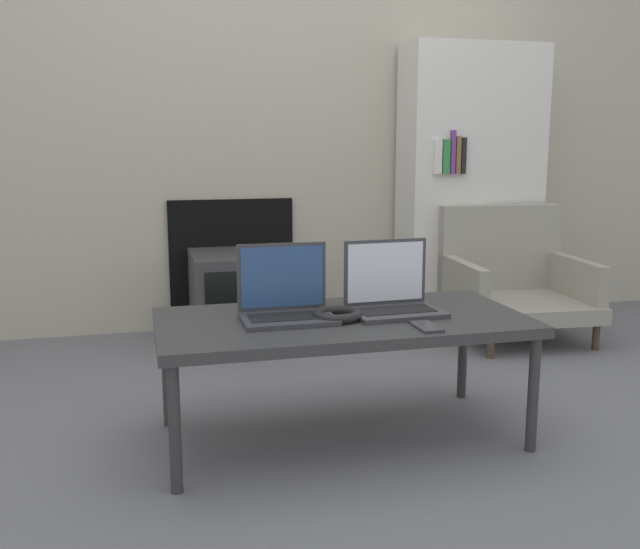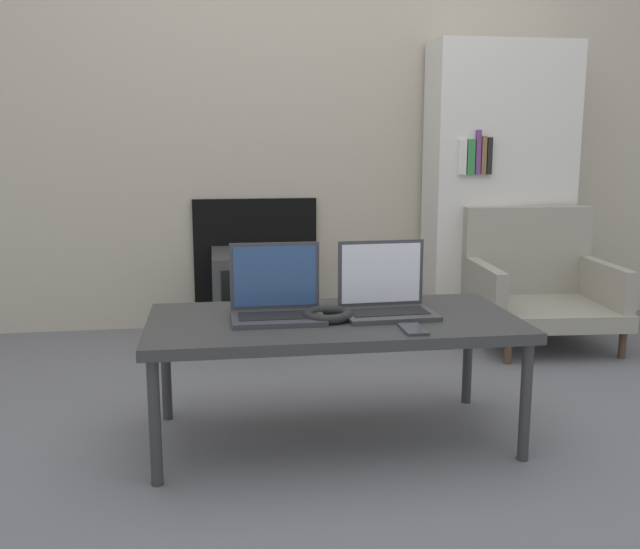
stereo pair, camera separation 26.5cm
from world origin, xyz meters
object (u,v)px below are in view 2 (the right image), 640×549
at_px(laptop_right, 386,297).
at_px(armchair, 536,282).
at_px(phone, 413,329).
at_px(headphones, 327,315).
at_px(tv, 259,295).
at_px(laptop_left, 277,301).

distance_m(laptop_right, armchair, 1.48).
bearing_deg(phone, armchair, 51.55).
distance_m(headphones, tv, 1.38).
distance_m(laptop_left, laptop_right, 0.37).
distance_m(phone, armchair, 1.63).
xyz_separation_m(phone, tv, (-0.38, 1.53, -0.21)).
height_order(laptop_left, laptop_right, same).
relative_size(laptop_left, tv, 0.61).
relative_size(headphones, armchair, 0.23).
bearing_deg(laptop_left, phone, -29.56).
xyz_separation_m(laptop_left, tv, (0.02, 1.30, -0.26)).
relative_size(laptop_right, phone, 2.31).
distance_m(laptop_right, tv, 1.37).
distance_m(laptop_left, phone, 0.47).
distance_m(phone, tv, 1.59).
bearing_deg(headphones, laptop_left, 161.36).
relative_size(laptop_right, armchair, 0.44).
bearing_deg(tv, armchair, -10.80).
distance_m(tv, armchair, 1.42).
xyz_separation_m(laptop_left, armchair, (1.41, 1.04, -0.18)).
bearing_deg(tv, laptop_right, -75.03).
bearing_deg(headphones, phone, -35.92).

